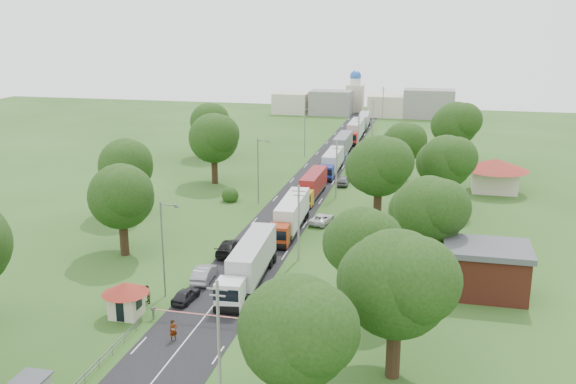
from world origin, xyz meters
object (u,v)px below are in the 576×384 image
(info_sign, at_px, (347,160))
(truck_0, at_px, (250,262))
(boom_barrier, at_px, (185,314))
(car_lane_front, at_px, (186,295))
(car_lane_mid, at_px, (204,274))
(pedestrian_near, at_px, (173,331))
(guard_booth, at_px, (126,295))

(info_sign, distance_m, truck_0, 49.85)
(boom_barrier, bearing_deg, truck_0, 72.41)
(car_lane_front, height_order, car_lane_mid, car_lane_mid)
(info_sign, relative_size, pedestrian_near, 2.15)
(guard_booth, bearing_deg, truck_0, 48.45)
(car_lane_front, relative_size, pedestrian_near, 2.09)
(guard_booth, distance_m, pedestrian_near, 7.22)
(truck_0, bearing_deg, boom_barrier, -107.59)
(info_sign, bearing_deg, car_lane_mid, -99.25)
(guard_booth, distance_m, car_lane_mid, 10.59)
(boom_barrier, bearing_deg, info_sign, 83.76)
(boom_barrier, height_order, car_lane_mid, car_lane_mid)
(boom_barrier, relative_size, guard_booth, 2.10)
(guard_booth, xyz_separation_m, car_lane_front, (4.20, 4.31, -1.48))
(truck_0, distance_m, pedestrian_near, 14.13)
(boom_barrier, height_order, pedestrian_near, pedestrian_near)
(car_lane_front, height_order, pedestrian_near, pedestrian_near)
(guard_booth, relative_size, info_sign, 1.07)
(pedestrian_near, bearing_deg, boom_barrier, 55.23)
(truck_0, relative_size, car_lane_mid, 3.12)
(guard_booth, height_order, pedestrian_near, guard_booth)
(truck_0, xyz_separation_m, car_lane_front, (-4.90, -5.95, -1.62))
(boom_barrier, xyz_separation_m, truck_0, (3.25, 10.26, 1.41))
(boom_barrier, relative_size, truck_0, 0.59)
(boom_barrier, xyz_separation_m, pedestrian_near, (0.36, -3.50, 0.06))
(boom_barrier, height_order, info_sign, info_sign)
(boom_barrier, height_order, car_lane_front, car_lane_front)
(car_lane_front, bearing_deg, guard_booth, 50.85)
(guard_booth, bearing_deg, boom_barrier, 0.01)
(guard_booth, height_order, car_lane_front, guard_booth)
(info_sign, relative_size, car_lane_front, 1.03)
(guard_booth, xyz_separation_m, truck_0, (9.10, 10.26, 0.14))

